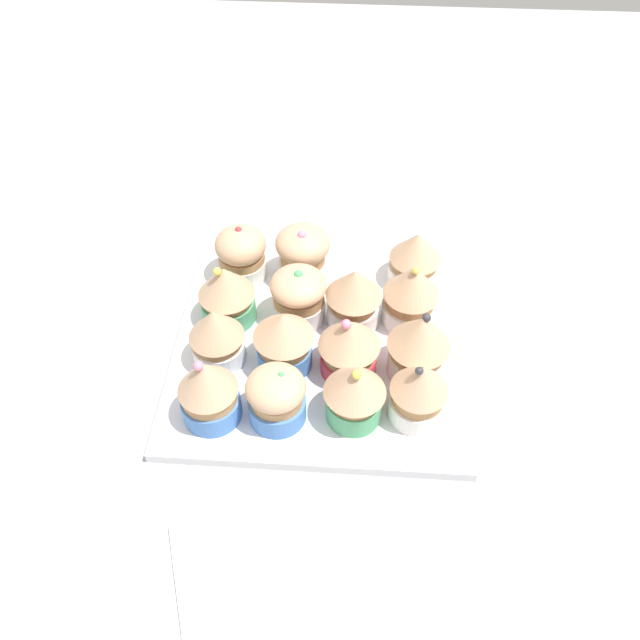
{
  "coord_description": "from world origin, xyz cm",
  "views": [
    {
      "loc": [
        45.67,
        3.02,
        54.89
      ],
      "look_at": [
        0.0,
        0.0,
        4.2
      ],
      "focal_mm": 36.63,
      "sensor_mm": 36.0,
      "label": 1
    }
  ],
  "objects": [
    {
      "name": "ground_plane",
      "position": [
        0.0,
        0.0,
        -1.5
      ],
      "size": [
        180.0,
        180.0,
        3.0
      ],
      "primitive_type": "cube",
      "color": "#9E9EA3"
    },
    {
      "name": "baking_tray",
      "position": [
        0.0,
        0.0,
        0.6
      ],
      "size": [
        30.91,
        30.91,
        1.2
      ],
      "color": "silver",
      "rests_on": "ground_plane"
    },
    {
      "name": "cupcake_0",
      "position": [
        -9.4,
        -9.67,
        4.5
      ],
      "size": [
        5.86,
        5.86,
        6.79
      ],
      "color": "white",
      "rests_on": "baking_tray"
    },
    {
      "name": "cupcake_1",
      "position": [
        -2.6,
        -10.23,
        4.94
      ],
      "size": [
        6.17,
        6.17,
        7.6
      ],
      "color": "#4C9E6B",
      "rests_on": "baking_tray"
    },
    {
      "name": "cupcake_2",
      "position": [
        3.34,
        -10.3,
        4.84
      ],
      "size": [
        5.69,
        5.69,
        7.15
      ],
      "color": "white",
      "rests_on": "baking_tray"
    },
    {
      "name": "cupcake_3",
      "position": [
        10.37,
        -9.83,
        5.18
      ],
      "size": [
        5.75,
        5.75,
        8.22
      ],
      "color": "#477AC6",
      "rests_on": "baking_tray"
    },
    {
      "name": "cupcake_4",
      "position": [
        -9.66,
        -2.59,
        4.78
      ],
      "size": [
        6.24,
        6.24,
        7.15
      ],
      "color": "white",
      "rests_on": "baking_tray"
    },
    {
      "name": "cupcake_5",
      "position": [
        -3.0,
        -2.51,
        4.61
      ],
      "size": [
        6.09,
        6.09,
        6.91
      ],
      "color": "white",
      "rests_on": "baking_tray"
    },
    {
      "name": "cupcake_6",
      "position": [
        3.6,
        -3.4,
        5.08
      ],
      "size": [
        6.25,
        6.25,
        7.38
      ],
      "color": "#477AC6",
      "rests_on": "baking_tray"
    },
    {
      "name": "cupcake_7",
      "position": [
        10.13,
        -3.47,
        4.31
      ],
      "size": [
        5.72,
        5.72,
        6.33
      ],
      "color": "#477AC6",
      "rests_on": "baking_tray"
    },
    {
      "name": "cupcake_8",
      "position": [
        -2.72,
        3.43,
        5.23
      ],
      "size": [
        6.09,
        6.09,
        7.71
      ],
      "color": "white",
      "rests_on": "baking_tray"
    },
    {
      "name": "cupcake_9",
      "position": [
        3.88,
        3.17,
        5.0
      ],
      "size": [
        6.27,
        6.27,
        7.58
      ],
      "color": "#D1333D",
      "rests_on": "baking_tray"
    },
    {
      "name": "cupcake_10",
      "position": [
        9.64,
        3.88,
        5.08
      ],
      "size": [
        5.97,
        5.97,
        7.63
      ],
      "color": "#4C9E6B",
      "rests_on": "baking_tray"
    },
    {
      "name": "cupcake_11",
      "position": [
        -9.85,
        10.2,
        4.69
      ],
      "size": [
        5.92,
        5.92,
        6.92
      ],
      "color": "white",
      "rests_on": "baking_tray"
    },
    {
      "name": "cupcake_12",
      "position": [
        -3.55,
        9.51,
        5.18
      ],
      "size": [
        6.05,
        6.05,
        8.07
      ],
      "color": "white",
      "rests_on": "baking_tray"
    },
    {
      "name": "cupcake_13",
      "position": [
        3.67,
        10.07,
        5.43
      ],
      "size": [
        6.37,
        6.37,
        8.38
      ],
      "color": "white",
      "rests_on": "baking_tray"
    },
    {
      "name": "cupcake_14",
      "position": [
        9.0,
        9.93,
        4.95
      ],
      "size": [
        5.58,
        5.58,
        7.7
      ],
      "color": "white",
      "rests_on": "baking_tray"
    },
    {
      "name": "napkin",
      "position": [
        26.52,
        -3.23,
        0.3
      ],
      "size": [
        18.35,
        17.39,
        0.6
      ],
      "primitive_type": "cube",
      "rotation": [
        0.0,
        0.0,
        0.33
      ],
      "color": "white",
      "rests_on": "ground_plane"
    }
  ]
}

